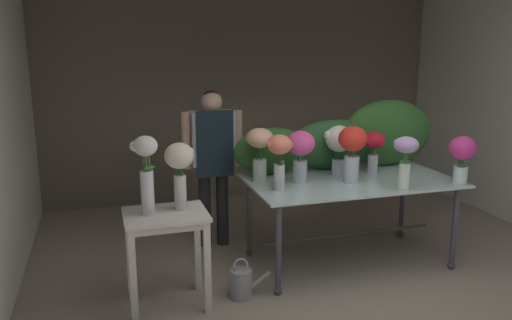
% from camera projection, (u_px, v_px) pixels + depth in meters
% --- Properties ---
extents(ground_plane, '(8.71, 8.71, 0.00)m').
position_uv_depth(ground_plane, '(298.00, 246.00, 5.24)').
color(ground_plane, gray).
extents(wall_back, '(5.29, 0.12, 2.93)m').
position_uv_depth(wall_back, '(245.00, 86.00, 6.75)').
color(wall_back, '#706656').
rests_on(wall_back, ground).
extents(display_table_glass, '(1.88, 1.04, 0.81)m').
position_uv_depth(display_table_glass, '(350.00, 191.00, 4.72)').
color(display_table_glass, '#ABC8C5').
rests_on(display_table_glass, ground).
extents(side_table_white, '(0.63, 0.48, 0.77)m').
position_uv_depth(side_table_white, '(166.00, 229.00, 3.93)').
color(side_table_white, silver).
rests_on(side_table_white, ground).
extents(florist, '(0.60, 0.24, 1.57)m').
position_uv_depth(florist, '(213.00, 152.00, 5.06)').
color(florist, '#232328').
rests_on(florist, ground).
extents(foliage_backdrop, '(2.08, 0.31, 0.66)m').
position_uv_depth(foliage_backdrop, '(348.00, 140.00, 5.05)').
color(foliage_backdrop, '#2D6028').
rests_on(foliage_backdrop, display_table_glass).
extents(vase_fuchsia_ranunculus, '(0.25, 0.25, 0.46)m').
position_uv_depth(vase_fuchsia_ranunculus, '(300.00, 150.00, 4.52)').
color(vase_fuchsia_ranunculus, silver).
rests_on(vase_fuchsia_ranunculus, display_table_glass).
extents(vase_peach_peonies, '(0.26, 0.24, 0.48)m').
position_uv_depth(vase_peach_peonies, '(260.00, 148.00, 4.56)').
color(vase_peach_peonies, silver).
rests_on(vase_peach_peonies, display_table_glass).
extents(vase_ivory_roses, '(0.31, 0.26, 0.47)m').
position_uv_depth(vase_ivory_roses, '(339.00, 143.00, 4.79)').
color(vase_ivory_roses, silver).
rests_on(vase_ivory_roses, display_table_glass).
extents(vase_scarlet_dahlias, '(0.25, 0.25, 0.51)m').
position_uv_depth(vase_scarlet_dahlias, '(352.00, 148.00, 4.52)').
color(vase_scarlet_dahlias, silver).
rests_on(vase_scarlet_dahlias, display_table_glass).
extents(vase_crimson_lilies, '(0.22, 0.20, 0.40)m').
position_uv_depth(vase_crimson_lilies, '(374.00, 146.00, 4.85)').
color(vase_crimson_lilies, silver).
rests_on(vase_crimson_lilies, display_table_glass).
extents(vase_coral_stock, '(0.24, 0.21, 0.48)m').
position_uv_depth(vase_coral_stock, '(280.00, 154.00, 4.28)').
color(vase_coral_stock, silver).
rests_on(vase_coral_stock, display_table_glass).
extents(vase_magenta_tulips, '(0.23, 0.23, 0.43)m').
position_uv_depth(vase_magenta_tulips, '(462.00, 154.00, 4.48)').
color(vase_magenta_tulips, silver).
rests_on(vase_magenta_tulips, display_table_glass).
extents(vase_lilac_freesia, '(0.21, 0.21, 0.46)m').
position_uv_depth(vase_lilac_freesia, '(406.00, 155.00, 4.30)').
color(vase_lilac_freesia, silver).
rests_on(vase_lilac_freesia, display_table_glass).
extents(vase_white_roses_tall, '(0.20, 0.18, 0.60)m').
position_uv_depth(vase_white_roses_tall, '(146.00, 169.00, 3.79)').
color(vase_white_roses_tall, silver).
rests_on(vase_white_roses_tall, side_table_white).
extents(vase_cream_lisianthus_tall, '(0.23, 0.22, 0.52)m').
position_uv_depth(vase_cream_lisianthus_tall, '(180.00, 166.00, 3.91)').
color(vase_cream_lisianthus_tall, silver).
rests_on(vase_cream_lisianthus_tall, side_table_white).
extents(watering_can, '(0.35, 0.18, 0.34)m').
position_uv_depth(watering_can, '(241.00, 283.00, 4.17)').
color(watering_can, '#999EA3').
rests_on(watering_can, ground).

